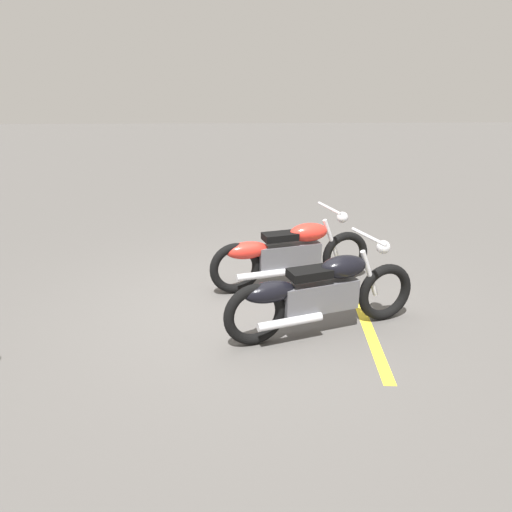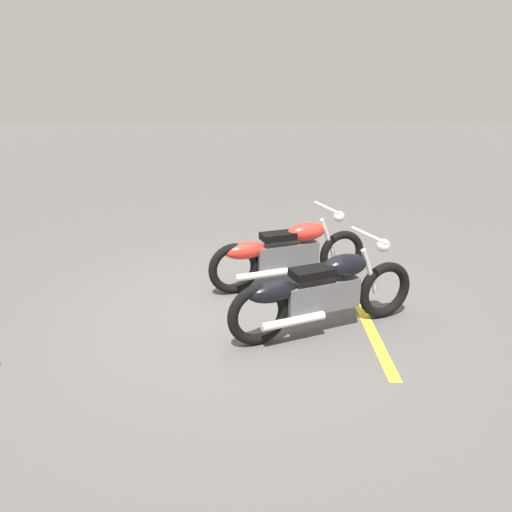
{
  "view_description": "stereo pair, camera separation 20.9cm",
  "coord_description": "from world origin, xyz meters",
  "views": [
    {
      "loc": [
        0.19,
        5.15,
        2.51
      ],
      "look_at": [
        -0.04,
        0.0,
        0.65
      ],
      "focal_mm": 33.03,
      "sensor_mm": 36.0,
      "label": 1
    },
    {
      "loc": [
        0.4,
        5.14,
        2.51
      ],
      "look_at": [
        -0.04,
        0.0,
        0.65
      ],
      "focal_mm": 33.03,
      "sensor_mm": 36.0,
      "label": 2
    }
  ],
  "objects": [
    {
      "name": "ground_plane",
      "position": [
        0.0,
        0.0,
        0.0
      ],
      "size": [
        60.0,
        60.0,
        0.0
      ],
      "primitive_type": "plane",
      "color": "#514F4C"
    },
    {
      "name": "motorcycle_bright_foreground",
      "position": [
        -0.49,
        -0.61,
        0.46
      ],
      "size": [
        2.18,
        0.83,
        1.04
      ],
      "rotation": [
        0.0,
        0.0,
        3.41
      ],
      "color": "black",
      "rests_on": "ground"
    },
    {
      "name": "motorcycle_dark_foreground",
      "position": [
        -0.67,
        0.65,
        0.46
      ],
      "size": [
        2.15,
        0.88,
        1.04
      ],
      "rotation": [
        0.0,
        0.0,
        3.46
      ],
      "color": "black",
      "rests_on": "ground"
    },
    {
      "name": "parking_stripe_near",
      "position": [
        -1.29,
        0.07,
        0.0
      ],
      "size": [
        0.38,
        3.2,
        0.01
      ],
      "primitive_type": "cube",
      "rotation": [
        0.0,
        0.0,
        1.49
      ],
      "color": "yellow",
      "rests_on": "ground"
    }
  ]
}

